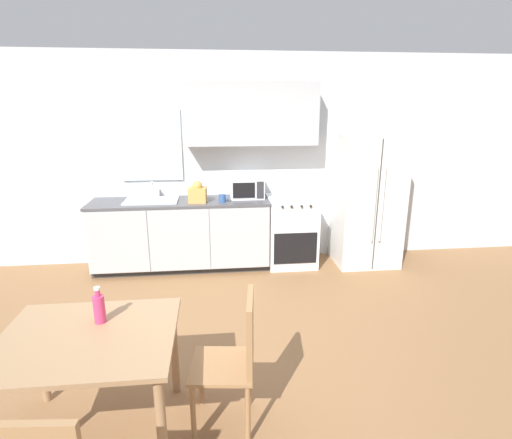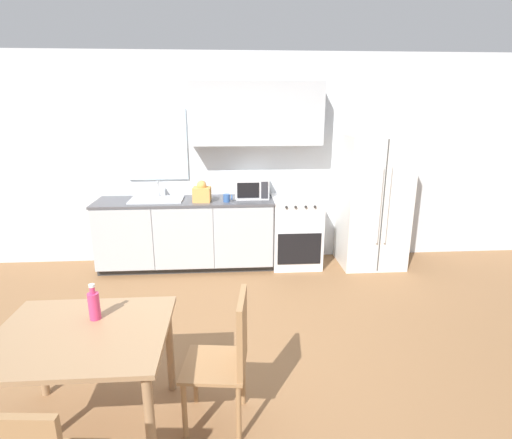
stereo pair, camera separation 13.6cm
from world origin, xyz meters
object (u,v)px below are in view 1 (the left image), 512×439
object	(u,v)px
dining_table	(89,351)
dining_chair_side	(237,353)
refrigerator	(367,200)
drink_bottle	(99,308)
microwave	(247,187)
coffee_mug	(223,198)
oven_range	(291,231)

from	to	relation	value
dining_table	dining_chair_side	xyz separation A→B (m)	(0.90, 0.02, -0.09)
refrigerator	dining_chair_side	size ratio (longest dim) A/B	1.84
dining_table	drink_bottle	size ratio (longest dim) A/B	4.31
dining_table	microwave	bearing A→B (deg)	67.01
dining_table	dining_chair_side	world-z (taller)	dining_chair_side
coffee_mug	oven_range	bearing A→B (deg)	8.75
oven_range	refrigerator	size ratio (longest dim) A/B	0.54
microwave	coffee_mug	xyz separation A→B (m)	(-0.31, -0.23, -0.08)
oven_range	refrigerator	xyz separation A→B (m)	(0.99, -0.04, 0.40)
microwave	dining_table	size ratio (longest dim) A/B	0.41
microwave	drink_bottle	world-z (taller)	microwave
oven_range	drink_bottle	distance (m)	3.14
coffee_mug	dining_chair_side	xyz separation A→B (m)	(0.01, -2.59, -0.42)
dining_chair_side	drink_bottle	distance (m)	0.92
oven_range	drink_bottle	world-z (taller)	drink_bottle
oven_range	dining_table	size ratio (longest dim) A/B	0.88
coffee_mug	dining_table	xyz separation A→B (m)	(-0.89, -2.61, -0.32)
oven_range	coffee_mug	xyz separation A→B (m)	(-0.89, -0.14, 0.50)
refrigerator	drink_bottle	world-z (taller)	refrigerator
drink_bottle	coffee_mug	bearing A→B (deg)	70.93
coffee_mug	dining_chair_side	distance (m)	2.62
refrigerator	drink_bottle	size ratio (longest dim) A/B	7.06
oven_range	coffee_mug	distance (m)	1.03
coffee_mug	dining_chair_side	size ratio (longest dim) A/B	0.12
dining_table	drink_bottle	bearing A→B (deg)	74.61
refrigerator	drink_bottle	bearing A→B (deg)	-136.95
refrigerator	microwave	xyz separation A→B (m)	(-1.57, 0.13, 0.18)
coffee_mug	drink_bottle	size ratio (longest dim) A/B	0.48
microwave	dining_table	xyz separation A→B (m)	(-1.20, -2.84, -0.41)
microwave	oven_range	bearing A→B (deg)	-9.00
dining_chair_side	drink_bottle	size ratio (longest dim) A/B	3.85
oven_range	dining_chair_side	bearing A→B (deg)	-107.94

